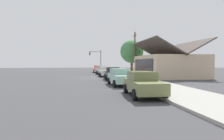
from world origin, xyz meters
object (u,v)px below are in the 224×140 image
object	(u,v)px
car_silver	(102,70)
utility_pole_wooden	(135,53)
car_coral	(98,69)
shade_tree	(132,52)
car_charcoal	(113,73)
fire_hydrant_red	(114,73)
car_olive	(143,84)
traffic_light_main	(96,57)
car_ivory	(106,71)
car_seafoam	(120,77)

from	to	relation	value
car_silver	utility_pole_wooden	size ratio (longest dim) A/B	0.62
car_coral	utility_pole_wooden	world-z (taller)	utility_pole_wooden
shade_tree	utility_pole_wooden	size ratio (longest dim) A/B	0.85
car_charcoal	fire_hydrant_red	world-z (taller)	car_charcoal
car_silver	car_olive	bearing A→B (deg)	-0.80
traffic_light_main	utility_pole_wooden	xyz separation A→B (m)	(13.83, 5.66, 0.44)
shade_tree	car_olive	bearing A→B (deg)	-12.78
car_olive	car_charcoal	bearing A→B (deg)	-177.89
car_coral	fire_hydrant_red	world-z (taller)	car_coral
shade_tree	traffic_light_main	world-z (taller)	shade_tree
car_coral	traffic_light_main	world-z (taller)	traffic_light_main
car_ivory	utility_pole_wooden	distance (m)	6.77
car_charcoal	car_olive	bearing A→B (deg)	2.49
car_seafoam	fire_hydrant_red	bearing A→B (deg)	170.18
car_ivory	fire_hydrant_red	xyz separation A→B (m)	(-0.19, 1.46, -0.32)
car_silver	car_charcoal	bearing A→B (deg)	-0.36
car_silver	shade_tree	xyz separation A→B (m)	(1.56, 5.46, 3.42)
car_silver	car_coral	bearing A→B (deg)	179.79
car_seafoam	car_olive	distance (m)	6.24
car_coral	fire_hydrant_red	distance (m)	12.99
fire_hydrant_red	shade_tree	bearing A→B (deg)	138.33
car_coral	car_charcoal	world-z (taller)	same
shade_tree	utility_pole_wooden	world-z (taller)	utility_pole_wooden
car_silver	car_seafoam	bearing A→B (deg)	-1.48
car_charcoal	traffic_light_main	size ratio (longest dim) A/B	0.89
car_coral	car_seafoam	xyz separation A→B (m)	(25.77, -0.06, -0.00)
car_coral	shade_tree	bearing A→B (deg)	36.70
shade_tree	traffic_light_main	xyz separation A→B (m)	(-11.63, -5.68, -0.75)
car_ivory	utility_pole_wooden	world-z (taller)	utility_pole_wooden
car_seafoam	car_olive	size ratio (longest dim) A/B	0.97
shade_tree	fire_hydrant_red	xyz separation A→B (m)	(4.52, -4.02, -3.74)
car_coral	utility_pole_wooden	size ratio (longest dim) A/B	0.61
car_seafoam	car_ivory	bearing A→B (deg)	176.66
car_coral	car_olive	size ratio (longest dim) A/B	1.01
car_charcoal	utility_pole_wooden	world-z (taller)	utility_pole_wooden
traffic_light_main	car_ivory	bearing A→B (deg)	0.68
shade_tree	utility_pole_wooden	distance (m)	2.22
car_ivory	car_charcoal	world-z (taller)	same
car_coral	car_olive	distance (m)	32.01
car_charcoal	fire_hydrant_red	size ratio (longest dim) A/B	6.55
shade_tree	car_silver	bearing A→B (deg)	-105.97
car_coral	shade_tree	world-z (taller)	shade_tree
car_silver	car_charcoal	xyz separation A→B (m)	(12.49, 0.14, 0.00)
car_coral	car_charcoal	bearing A→B (deg)	3.88
car_charcoal	fire_hydrant_red	xyz separation A→B (m)	(-6.41, 1.30, -0.32)
car_olive	fire_hydrant_red	distance (m)	19.17
car_olive	traffic_light_main	world-z (taller)	traffic_light_main
traffic_light_main	car_coral	bearing A→B (deg)	2.22
car_ivory	car_olive	xyz separation A→B (m)	(18.93, 0.12, 0.00)
car_seafoam	shade_tree	bearing A→B (deg)	159.35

